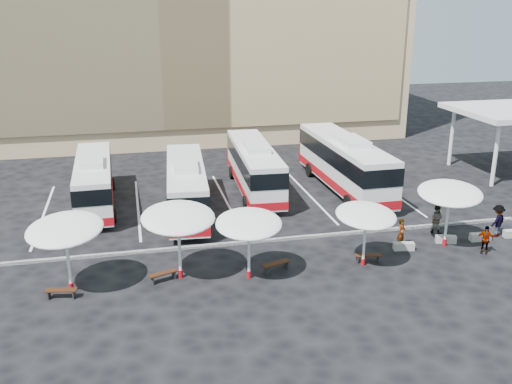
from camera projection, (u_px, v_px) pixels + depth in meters
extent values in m
plane|color=black|center=(250.00, 247.00, 32.04)|extent=(120.00, 120.00, 0.00)
cube|color=tan|center=(184.00, 8.00, 57.71)|extent=(42.00, 18.00, 25.00)
cube|color=tan|center=(194.00, 15.00, 49.44)|extent=(40.00, 0.30, 20.00)
cylinder|color=silver|center=(496.00, 155.00, 41.93)|extent=(0.30, 0.30, 4.80)
cylinder|color=silver|center=(452.00, 137.00, 47.48)|extent=(0.30, 0.30, 4.80)
cube|color=black|center=(249.00, 242.00, 32.48)|extent=(34.00, 0.25, 0.15)
cube|color=white|center=(44.00, 214.00, 36.94)|extent=(0.15, 12.00, 0.01)
cube|color=white|center=(138.00, 207.00, 38.19)|extent=(0.15, 12.00, 0.01)
cube|color=white|center=(226.00, 201.00, 39.44)|extent=(0.15, 12.00, 0.01)
cube|color=white|center=(309.00, 195.00, 40.69)|extent=(0.15, 12.00, 0.01)
cube|color=white|center=(387.00, 189.00, 41.94)|extent=(0.15, 12.00, 0.01)
cube|color=silver|center=(94.00, 180.00, 38.07)|extent=(2.53, 10.85, 2.70)
cube|color=black|center=(93.00, 173.00, 37.90)|extent=(2.59, 10.91, 0.99)
cube|color=#A80C14|center=(95.00, 194.00, 38.38)|extent=(2.59, 10.91, 0.49)
cube|color=#A80C14|center=(96.00, 168.00, 43.25)|extent=(2.31, 0.24, 1.26)
cube|color=silver|center=(92.00, 162.00, 36.76)|extent=(1.51, 2.74, 0.36)
cylinder|color=black|center=(80.00, 186.00, 41.12)|extent=(0.34, 0.91, 0.90)
cylinder|color=black|center=(112.00, 184.00, 41.64)|extent=(0.34, 0.91, 0.90)
cylinder|color=black|center=(76.00, 219.00, 34.91)|extent=(0.34, 0.91, 0.90)
cylinder|color=black|center=(114.00, 216.00, 35.43)|extent=(0.34, 0.91, 0.90)
cube|color=silver|center=(186.00, 186.00, 36.81)|extent=(3.16, 11.31, 2.79)
cube|color=black|center=(186.00, 177.00, 36.63)|extent=(3.22, 11.37, 1.02)
cube|color=#A80C14|center=(187.00, 200.00, 37.13)|extent=(3.22, 11.37, 0.51)
cube|color=#A80C14|center=(184.00, 172.00, 42.27)|extent=(2.39, 0.37, 1.30)
cube|color=silver|center=(186.00, 166.00, 35.44)|extent=(1.69, 2.89, 0.37)
cylinder|color=black|center=(169.00, 191.00, 40.13)|extent=(0.39, 0.95, 0.93)
cylinder|color=black|center=(202.00, 189.00, 40.45)|extent=(0.39, 0.95, 0.93)
cylinder|color=black|center=(169.00, 227.00, 33.58)|extent=(0.39, 0.95, 0.93)
cylinder|color=black|center=(209.00, 225.00, 33.90)|extent=(0.39, 0.95, 0.93)
cube|color=silver|center=(254.00, 166.00, 40.96)|extent=(2.99, 11.65, 2.89)
cube|color=black|center=(254.00, 158.00, 40.78)|extent=(3.05, 11.71, 1.06)
cube|color=#A80C14|center=(254.00, 180.00, 41.29)|extent=(3.05, 11.71, 0.53)
cube|color=#A80C14|center=(242.00, 156.00, 46.58)|extent=(2.47, 0.32, 1.35)
cube|color=silver|center=(257.00, 147.00, 39.54)|extent=(1.68, 2.96, 0.38)
cylinder|color=black|center=(232.00, 172.00, 44.35)|extent=(0.39, 0.98, 0.96)
cylinder|color=black|center=(262.00, 171.00, 44.74)|extent=(0.39, 0.98, 0.96)
cylinder|color=black|center=(246.00, 203.00, 37.61)|extent=(0.39, 0.98, 0.96)
cylinder|color=black|center=(282.00, 201.00, 37.99)|extent=(0.39, 0.98, 0.96)
cube|color=silver|center=(344.00, 162.00, 41.25)|extent=(2.85, 12.80, 3.19)
cube|color=black|center=(345.00, 154.00, 41.04)|extent=(2.91, 12.86, 1.17)
cube|color=#A80C14|center=(344.00, 178.00, 41.61)|extent=(2.91, 12.86, 0.58)
cube|color=#A80C14|center=(315.00, 152.00, 47.38)|extent=(2.72, 0.25, 1.49)
cube|color=silver|center=(351.00, 141.00, 39.69)|extent=(1.75, 3.21, 0.43)
cylinder|color=black|center=(310.00, 170.00, 44.87)|extent=(0.39, 1.07, 1.06)
cylinder|color=black|center=(341.00, 168.00, 45.46)|extent=(0.39, 1.07, 1.06)
cylinder|color=black|center=(349.00, 203.00, 37.51)|extent=(0.39, 1.07, 1.06)
cylinder|color=black|center=(386.00, 199.00, 38.11)|extent=(0.39, 1.07, 1.06)
cylinder|color=silver|center=(68.00, 261.00, 26.67)|extent=(0.18, 0.18, 3.11)
cylinder|color=#A80C14|center=(71.00, 287.00, 27.09)|extent=(0.29, 0.29, 0.41)
ellipsoid|color=white|center=(65.00, 229.00, 26.16)|extent=(4.47, 4.50, 1.06)
cylinder|color=silver|center=(179.00, 248.00, 27.95)|extent=(0.16, 0.16, 3.16)
cylinder|color=#A80C14|center=(181.00, 274.00, 28.38)|extent=(0.25, 0.25, 0.42)
ellipsoid|color=white|center=(178.00, 217.00, 27.44)|extent=(3.81, 3.85, 1.08)
cylinder|color=silver|center=(249.00, 251.00, 27.96)|extent=(0.15, 0.15, 2.87)
cylinder|color=#A80C14|center=(249.00, 274.00, 28.36)|extent=(0.24, 0.24, 0.38)
ellipsoid|color=white|center=(249.00, 223.00, 27.50)|extent=(3.69, 3.72, 0.98)
cylinder|color=silver|center=(364.00, 241.00, 29.38)|extent=(0.14, 0.14, 2.74)
cylinder|color=#A80C14|center=(363.00, 262.00, 29.75)|extent=(0.22, 0.22, 0.37)
ellipsoid|color=white|center=(366.00, 215.00, 28.93)|extent=(3.43, 3.46, 0.94)
cylinder|color=silver|center=(447.00, 220.00, 31.72)|extent=(0.19, 0.19, 3.08)
cylinder|color=#A80C14|center=(444.00, 242.00, 32.14)|extent=(0.30, 0.30, 0.41)
ellipsoid|color=white|center=(450.00, 193.00, 31.21)|extent=(4.59, 4.61, 1.06)
cube|color=black|center=(61.00, 290.00, 26.34)|extent=(1.48, 0.63, 0.06)
cube|color=black|center=(49.00, 295.00, 26.39)|extent=(0.12, 0.37, 0.38)
cube|color=black|center=(74.00, 294.00, 26.44)|extent=(0.12, 0.37, 0.38)
cube|color=black|center=(163.00, 273.00, 27.97)|extent=(1.50, 0.88, 0.06)
cube|color=black|center=(152.00, 280.00, 27.74)|extent=(0.18, 0.37, 0.39)
cube|color=black|center=(174.00, 274.00, 28.35)|extent=(0.18, 0.37, 0.39)
cube|color=black|center=(276.00, 263.00, 29.00)|extent=(1.57, 0.86, 0.06)
cube|color=black|center=(266.00, 270.00, 28.78)|extent=(0.18, 0.39, 0.41)
cube|color=black|center=(286.00, 265.00, 29.38)|extent=(0.18, 0.39, 0.41)
cube|color=black|center=(368.00, 255.00, 30.01)|extent=(1.44, 0.60, 0.06)
cube|color=black|center=(357.00, 259.00, 30.05)|extent=(0.11, 0.36, 0.37)
cube|color=black|center=(378.00, 259.00, 30.11)|extent=(0.11, 0.36, 0.37)
cube|color=gray|center=(404.00, 246.00, 31.57)|extent=(1.18, 0.56, 0.43)
cube|color=gray|center=(446.00, 239.00, 32.51)|extent=(1.20, 0.74, 0.43)
cube|color=gray|center=(480.00, 237.00, 32.79)|extent=(1.22, 0.48, 0.45)
imported|color=black|center=(402.00, 233.00, 31.77)|extent=(0.72, 0.70, 1.67)
imported|color=black|center=(436.00, 219.00, 33.70)|extent=(1.07, 1.07, 1.76)
imported|color=black|center=(485.00, 240.00, 30.98)|extent=(0.98, 0.87, 1.60)
imported|color=black|center=(497.00, 221.00, 33.20)|extent=(1.43, 1.18, 1.93)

